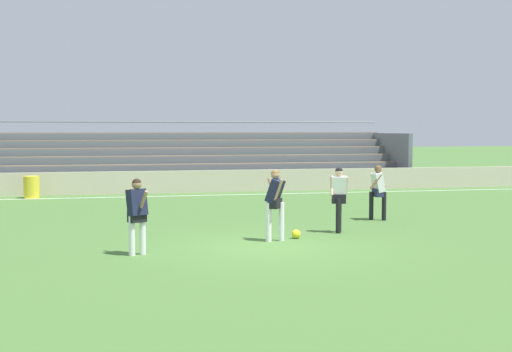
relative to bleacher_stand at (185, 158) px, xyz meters
The scene contains 10 objects.
ground_plane 16.81m from the bleacher_stand, 89.94° to the right, with size 160.00×160.00×0.00m, color #477033.
field_line_sideline 4.60m from the bleacher_stand, 89.79° to the right, with size 44.00×0.12×0.01m, color white.
sideline_wall 3.27m from the bleacher_stand, 89.71° to the right, with size 48.00×0.16×0.93m, color beige.
bleacher_stand is the anchor object (origin of this frame).
trash_bin 7.66m from the bleacher_stand, 147.26° to the right, with size 0.60×0.60×0.86m, color yellow.
player_white_dropping_back 15.19m from the bleacher_stand, 81.36° to the right, with size 0.54×0.38×1.69m.
player_dark_challenging 16.00m from the bleacher_stand, 88.76° to the right, with size 0.55×0.63×1.71m.
player_white_pressing_high 13.62m from the bleacher_stand, 72.04° to the right, with size 0.66×0.45×1.62m.
player_dark_wide_left 17.38m from the bleacher_stand, 99.78° to the right, with size 0.48×0.64×1.63m.
soccer_ball 15.79m from the bleacher_stand, 86.55° to the right, with size 0.22×0.22×0.22m, color yellow.
Camera 1 is at (-3.60, -15.09, 2.69)m, focal length 48.42 mm.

